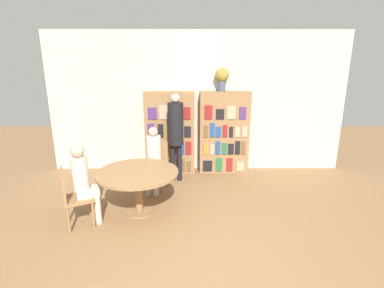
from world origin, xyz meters
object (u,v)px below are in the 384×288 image
Objects in this scene: bookshelf_right at (224,133)px; chair_near_camera at (72,195)px; librarian_standing at (176,128)px; bookshelf_left at (170,133)px; reading_table at (138,178)px; flower_vase at (222,77)px; seated_reader_right at (84,180)px; chair_left_side at (156,163)px; seated_reader_left at (153,156)px.

bookshelf_right is 3.37m from chair_near_camera.
librarian_standing is (1.45, 1.77, 0.59)m from chair_near_camera.
chair_near_camera is (-1.30, -2.27, -0.37)m from bookshelf_left.
reading_table is at bearing -130.27° from bookshelf_right.
flower_vase reaches higher than seated_reader_right.
seated_reader_left is (-0.03, -0.18, 0.20)m from chair_left_side.
flower_vase is 1.44m from librarian_standing.
librarian_standing is (0.40, 0.56, 0.39)m from seated_reader_left.
chair_near_camera reaches higher than reading_table.
chair_left_side is (-0.21, -0.89, -0.37)m from bookshelf_left.
bookshelf_right is at bearing -136.05° from chair_left_side.
reading_table is 0.99m from chair_near_camera.
chair_left_side is 0.51× the size of librarian_standing.
bookshelf_left is at bearing 106.74° from librarian_standing.
flower_vase is at bearing 51.28° from reading_table.
chair_near_camera is (-2.47, -2.27, -0.37)m from bookshelf_right.
librarian_standing is (-0.94, -0.51, -0.96)m from flower_vase.
reading_table is (-1.49, -1.86, -1.46)m from flower_vase.
reading_table is 0.73× the size of librarian_standing.
seated_reader_left is at bearing -125.01° from librarian_standing.
bookshelf_right is 1.16m from librarian_standing.
chair_left_side is at bearing -145.51° from flower_vase.
seated_reader_left is 0.79m from librarian_standing.
seated_reader_left reaches higher than chair_left_side.
flower_vase is at bearing 0.25° from bookshelf_left.
flower_vase is (1.09, 0.00, 1.18)m from bookshelf_left.
chair_left_side is at bearing -132.90° from librarian_standing.
bookshelf_left and bookshelf_right have the same top height.
librarian_standing is (-1.02, -0.50, 0.22)m from bookshelf_right.
bookshelf_left reaches higher than seated_reader_right.
chair_left_side is at bearing 78.82° from reading_table.
librarian_standing is at bearing 67.86° from reading_table.
flower_vase reaches higher than bookshelf_left.
seated_reader_left is at bearing -102.93° from bookshelf_left.
bookshelf_left is 1.42× the size of seated_reader_left.
bookshelf_right is at bearing 107.80° from chair_near_camera.
flower_vase is 0.53× the size of chair_left_side.
flower_vase is 2.18m from seated_reader_left.
bookshelf_right is 1.42× the size of seated_reader_left.
seated_reader_left is (-0.24, -1.07, -0.17)m from bookshelf_left.
chair_near_camera is 0.72× the size of seated_reader_right.
bookshelf_left reaches higher than chair_left_side.
chair_near_camera is at bearing -129.27° from librarian_standing.
bookshelf_right is 2.45m from reading_table.
reading_table is at bearing -112.14° from librarian_standing.
flower_vase is (-0.08, 0.00, 1.18)m from bookshelf_right.
chair_near_camera is at bearing -155.18° from reading_table.
bookshelf_left is 0.57m from librarian_standing.
chair_near_camera and chair_left_side have the same top height.
seated_reader_left reaches higher than reading_table.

